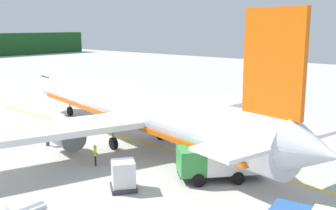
{
  "coord_description": "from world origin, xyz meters",
  "views": [
    {
      "loc": [
        3.41,
        -8.75,
        10.83
      ],
      "look_at": [
        31.89,
        16.2,
        3.36
      ],
      "focal_mm": 43.15,
      "sensor_mm": 36.0,
      "label": 1
    }
  ],
  "objects_px": {
    "service_truck_baggage": "(256,122)",
    "crew_marshaller": "(95,153)",
    "service_truck_fuel": "(223,158)",
    "cargo_container_mid": "(123,175)",
    "airliner_foreground": "(132,107)",
    "crew_loader_right": "(47,135)"
  },
  "relations": [
    {
      "from": "service_truck_baggage",
      "to": "crew_marshaller",
      "type": "bearing_deg",
      "value": 162.39
    },
    {
      "from": "service_truck_fuel",
      "to": "service_truck_baggage",
      "type": "bearing_deg",
      "value": 18.61
    },
    {
      "from": "service_truck_fuel",
      "to": "service_truck_baggage",
      "type": "xyz_separation_m",
      "value": [
        11.92,
        4.02,
        -0.17
      ]
    },
    {
      "from": "cargo_container_mid",
      "to": "airliner_foreground",
      "type": "bearing_deg",
      "value": 43.05
    },
    {
      "from": "cargo_container_mid",
      "to": "service_truck_fuel",
      "type": "bearing_deg",
      "value": -33.67
    },
    {
      "from": "service_truck_baggage",
      "to": "cargo_container_mid",
      "type": "relative_size",
      "value": 2.76
    },
    {
      "from": "cargo_container_mid",
      "to": "service_truck_baggage",
      "type": "bearing_deg",
      "value": 0.22
    },
    {
      "from": "service_truck_baggage",
      "to": "cargo_container_mid",
      "type": "bearing_deg",
      "value": -179.78
    },
    {
      "from": "crew_loader_right",
      "to": "airliner_foreground",
      "type": "bearing_deg",
      "value": -39.67
    },
    {
      "from": "service_truck_baggage",
      "to": "cargo_container_mid",
      "type": "distance_m",
      "value": 17.85
    },
    {
      "from": "airliner_foreground",
      "to": "service_truck_baggage",
      "type": "height_order",
      "value": "airliner_foreground"
    },
    {
      "from": "airliner_foreground",
      "to": "cargo_container_mid",
      "type": "xyz_separation_m",
      "value": [
        -8.24,
        -7.69,
        -2.38
      ]
    },
    {
      "from": "service_truck_baggage",
      "to": "crew_loader_right",
      "type": "bearing_deg",
      "value": 141.09
    },
    {
      "from": "cargo_container_mid",
      "to": "crew_loader_right",
      "type": "xyz_separation_m",
      "value": [
        2.25,
        12.66,
        0.02
      ]
    },
    {
      "from": "airliner_foreground",
      "to": "cargo_container_mid",
      "type": "relative_size",
      "value": 17.56
    },
    {
      "from": "airliner_foreground",
      "to": "service_truck_fuel",
      "type": "xyz_separation_m",
      "value": [
        -2.31,
        -11.64,
        -1.82
      ]
    },
    {
      "from": "service_truck_fuel",
      "to": "crew_loader_right",
      "type": "relative_size",
      "value": 3.54
    },
    {
      "from": "cargo_container_mid",
      "to": "crew_marshaller",
      "type": "height_order",
      "value": "cargo_container_mid"
    },
    {
      "from": "airliner_foreground",
      "to": "crew_loader_right",
      "type": "relative_size",
      "value": 23.96
    },
    {
      "from": "airliner_foreground",
      "to": "service_truck_fuel",
      "type": "height_order",
      "value": "airliner_foreground"
    },
    {
      "from": "airliner_foreground",
      "to": "service_truck_baggage",
      "type": "xyz_separation_m",
      "value": [
        9.61,
        -7.63,
        -1.99
      ]
    },
    {
      "from": "airliner_foreground",
      "to": "crew_marshaller",
      "type": "height_order",
      "value": "airliner_foreground"
    }
  ]
}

